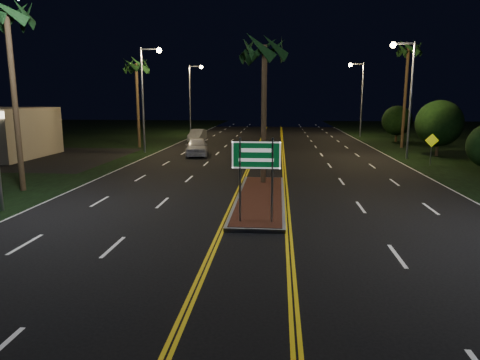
# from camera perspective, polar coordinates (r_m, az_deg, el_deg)

# --- Properties ---
(ground) EXTENTS (120.00, 120.00, 0.00)m
(ground) POSITION_cam_1_polar(r_m,az_deg,el_deg) (13.70, 1.47, -9.49)
(ground) COLOR black
(ground) RESTS_ON ground
(median_island) EXTENTS (2.25, 10.25, 0.17)m
(median_island) POSITION_cam_1_polar(r_m,az_deg,el_deg) (20.38, 2.75, -2.43)
(median_island) COLOR gray
(median_island) RESTS_ON ground
(highway_sign) EXTENTS (1.80, 0.08, 3.20)m
(highway_sign) POSITION_cam_1_polar(r_m,az_deg,el_deg) (15.81, 2.17, 2.27)
(highway_sign) COLOR gray
(highway_sign) RESTS_ON ground
(streetlight_left_mid) EXTENTS (1.91, 0.44, 9.00)m
(streetlight_left_mid) POSITION_cam_1_polar(r_m,az_deg,el_deg) (38.56, -12.35, 11.95)
(streetlight_left_mid) COLOR gray
(streetlight_left_mid) RESTS_ON ground
(streetlight_left_far) EXTENTS (1.91, 0.44, 9.00)m
(streetlight_left_far) POSITION_cam_1_polar(r_m,az_deg,el_deg) (57.96, -6.35, 11.68)
(streetlight_left_far) COLOR gray
(streetlight_left_far) RESTS_ON ground
(streetlight_right_mid) EXTENTS (1.91, 0.44, 9.00)m
(streetlight_right_mid) POSITION_cam_1_polar(r_m,az_deg,el_deg) (36.18, 21.33, 11.55)
(streetlight_right_mid) COLOR gray
(streetlight_right_mid) RESTS_ON ground
(streetlight_right_far) EXTENTS (1.91, 0.44, 9.00)m
(streetlight_right_far) POSITION_cam_1_polar(r_m,az_deg,el_deg) (55.69, 15.61, 11.39)
(streetlight_right_far) COLOR gray
(streetlight_right_far) RESTS_ON ground
(palm_median) EXTENTS (2.40, 2.40, 8.30)m
(palm_median) POSITION_cam_1_polar(r_m,az_deg,el_deg) (23.46, 3.29, 16.99)
(palm_median) COLOR #382819
(palm_median) RESTS_ON ground
(palm_left_near) EXTENTS (2.40, 2.40, 9.80)m
(palm_left_near) POSITION_cam_1_polar(r_m,az_deg,el_deg) (25.01, -28.70, 18.60)
(palm_left_near) COLOR #382819
(palm_left_near) RESTS_ON ground
(palm_left_far) EXTENTS (2.40, 2.40, 8.80)m
(palm_left_far) POSITION_cam_1_polar(r_m,az_deg,el_deg) (43.13, -13.70, 14.53)
(palm_left_far) COLOR #382819
(palm_left_far) RESTS_ON ground
(palm_right_far) EXTENTS (2.40, 2.40, 10.30)m
(palm_right_far) POSITION_cam_1_polar(r_m,az_deg,el_deg) (44.68, 21.54, 15.76)
(palm_right_far) COLOR #382819
(palm_right_far) RESTS_ON ground
(shrub_mid) EXTENTS (3.78, 3.78, 4.62)m
(shrub_mid) POSITION_cam_1_polar(r_m,az_deg,el_deg) (39.16, 25.02, 6.88)
(shrub_mid) COLOR #382819
(shrub_mid) RESTS_ON ground
(shrub_far) EXTENTS (3.24, 3.24, 3.96)m
(shrub_far) POSITION_cam_1_polar(r_m,az_deg,el_deg) (50.57, 20.21, 7.45)
(shrub_far) COLOR #382819
(shrub_far) RESTS_ON ground
(car_near) EXTENTS (3.12, 5.62, 1.77)m
(car_near) POSITION_cam_1_polar(r_m,az_deg,el_deg) (36.26, -5.80, 4.67)
(car_near) COLOR silver
(car_near) RESTS_ON ground
(car_far) EXTENTS (2.08, 4.76, 1.58)m
(car_far) POSITION_cam_1_polar(r_m,az_deg,el_deg) (48.15, -5.73, 6.07)
(car_far) COLOR silver
(car_far) RESTS_ON ground
(warning_sign) EXTENTS (0.95, 0.07, 2.27)m
(warning_sign) POSITION_cam_1_polar(r_m,az_deg,el_deg) (33.58, 24.18, 4.27)
(warning_sign) COLOR gray
(warning_sign) RESTS_ON ground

